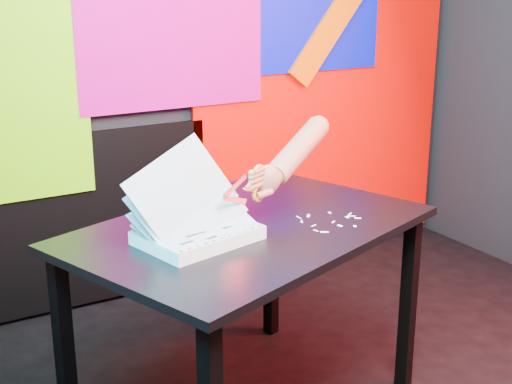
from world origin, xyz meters
TOP-DOWN VIEW (x-y plane):
  - room at (0.00, 0.00)m, footprint 3.01×3.01m
  - backdrop at (0.06, 1.46)m, footprint 2.88×0.05m
  - work_table at (-0.50, 0.30)m, footprint 1.40×1.16m
  - printout_stack at (-0.71, 0.24)m, footprint 0.44×0.34m
  - scissors at (-0.46, 0.30)m, footprint 0.22×0.11m
  - hand_forearm at (-0.25, 0.40)m, footprint 0.45×0.24m
  - paper_clippings at (-0.23, 0.18)m, footprint 0.22×0.19m

SIDE VIEW (x-z plane):
  - work_table at x=-0.50m, z-range 0.29..1.04m
  - paper_clippings at x=-0.23m, z-range 0.75..0.75m
  - printout_stack at x=-0.71m, z-range 0.61..0.95m
  - scissors at x=-0.46m, z-range 0.82..0.96m
  - hand_forearm at x=-0.25m, z-range 0.83..1.06m
  - backdrop at x=0.06m, z-range -0.08..2.00m
  - room at x=0.00m, z-range 0.00..2.71m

